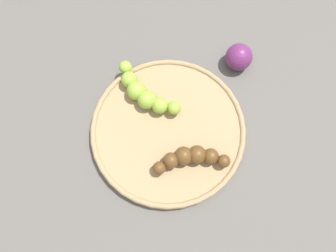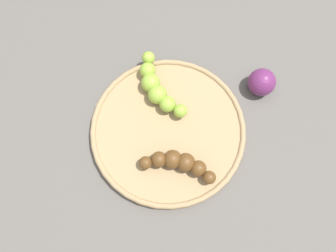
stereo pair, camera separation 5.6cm
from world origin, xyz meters
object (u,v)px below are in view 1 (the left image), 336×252
banana_overripe (191,158)px  banana_green (144,93)px  fruit_bowl (168,130)px  plum_purple (239,57)px

banana_overripe → banana_green: size_ratio=0.75×
banana_overripe → banana_green: 0.15m
banana_overripe → banana_green: bearing=28.4°
fruit_bowl → banana_green: (-0.08, 0.01, 0.02)m
fruit_bowl → banana_green: size_ratio=1.94×
fruit_bowl → banana_overripe: banana_overripe is taller
banana_green → plum_purple: size_ratio=2.80×
fruit_bowl → banana_green: banana_green is taller
banana_overripe → plum_purple: same height
banana_green → plum_purple: banana_green is taller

